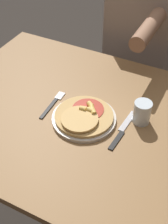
# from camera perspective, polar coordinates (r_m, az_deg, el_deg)

# --- Properties ---
(ground_plane) EXTENTS (8.00, 8.00, 0.00)m
(ground_plane) POSITION_cam_1_polar(r_m,az_deg,el_deg) (1.83, -0.31, -18.22)
(ground_plane) COLOR #2D2823
(dining_table) EXTENTS (1.18, 0.88, 0.77)m
(dining_table) POSITION_cam_1_polar(r_m,az_deg,el_deg) (1.29, -0.41, -4.10)
(dining_table) COLOR olive
(dining_table) RESTS_ON ground_plane
(plate) EXTENTS (0.25, 0.25, 0.01)m
(plate) POSITION_cam_1_polar(r_m,az_deg,el_deg) (1.19, 0.00, -1.16)
(plate) COLOR beige
(plate) RESTS_ON dining_table
(pizza) EXTENTS (0.22, 0.22, 0.04)m
(pizza) POSITION_cam_1_polar(r_m,az_deg,el_deg) (1.17, -0.07, -0.69)
(pizza) COLOR tan
(pizza) RESTS_ON plate
(fork) EXTENTS (0.03, 0.18, 0.00)m
(fork) POSITION_cam_1_polar(r_m,az_deg,el_deg) (1.27, -5.59, 1.66)
(fork) COLOR black
(fork) RESTS_ON dining_table
(knife) EXTENTS (0.03, 0.22, 0.00)m
(knife) POSITION_cam_1_polar(r_m,az_deg,el_deg) (1.16, 7.00, -3.35)
(knife) COLOR black
(knife) RESTS_ON dining_table
(drinking_glass) EXTENTS (0.07, 0.07, 0.09)m
(drinking_glass) POSITION_cam_1_polar(r_m,az_deg,el_deg) (1.18, 10.57, -0.06)
(drinking_glass) COLOR silver
(drinking_glass) RESTS_ON dining_table
(person_diner) EXTENTS (0.34, 0.52, 1.27)m
(person_diner) POSITION_cam_1_polar(r_m,az_deg,el_deg) (1.75, 10.20, 12.63)
(person_diner) COLOR #2D2D38
(person_diner) RESTS_ON ground_plane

